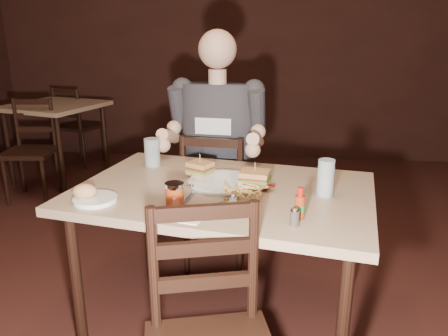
# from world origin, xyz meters

# --- Properties ---
(room_shell) EXTENTS (7.00, 7.00, 7.00)m
(room_shell) POSITION_xyz_m (0.00, 0.00, 1.40)
(room_shell) COLOR black
(room_shell) RESTS_ON ground
(main_table) EXTENTS (1.45, 1.11, 0.77)m
(main_table) POSITION_xyz_m (-0.13, 0.28, 0.70)
(main_table) COLOR tan
(main_table) RESTS_ON ground
(bg_table) EXTENTS (1.00, 1.00, 0.77)m
(bg_table) POSITION_xyz_m (-2.00, 2.50, 0.68)
(bg_table) COLOR tan
(bg_table) RESTS_ON ground
(chair_far) EXTENTS (0.46, 0.49, 0.89)m
(chair_far) POSITION_xyz_m (-0.23, 0.95, 0.44)
(chair_far) COLOR black
(chair_far) RESTS_ON ground
(bg_chair_far) EXTENTS (0.52, 0.54, 0.87)m
(bg_chair_far) POSITION_xyz_m (-2.00, 3.05, 0.44)
(bg_chair_far) COLOR black
(bg_chair_far) RESTS_ON ground
(bg_chair_near) EXTENTS (0.45, 0.48, 0.87)m
(bg_chair_near) POSITION_xyz_m (-2.00, 1.95, 0.44)
(bg_chair_near) COLOR black
(bg_chair_near) RESTS_ON ground
(diner) EXTENTS (0.63, 0.52, 1.00)m
(diner) POSITION_xyz_m (-0.23, 0.90, 0.96)
(diner) COLOR #333237
(diner) RESTS_ON chair_far
(dinner_plate) EXTENTS (0.36, 0.36, 0.02)m
(dinner_plate) POSITION_xyz_m (-0.14, 0.32, 0.78)
(dinner_plate) COLOR white
(dinner_plate) RESTS_ON main_table
(sandwich_left) EXTENTS (0.14, 0.13, 0.10)m
(sandwich_left) POSITION_xyz_m (-0.26, 0.42, 0.84)
(sandwich_left) COLOR tan
(sandwich_left) RESTS_ON dinner_plate
(sandwich_right) EXTENTS (0.15, 0.13, 0.11)m
(sandwich_right) POSITION_xyz_m (0.01, 0.30, 0.84)
(sandwich_right) COLOR tan
(sandwich_right) RESTS_ON dinner_plate
(fries_pile) EXTENTS (0.26, 0.21, 0.04)m
(fries_pile) POSITION_xyz_m (-0.04, 0.18, 0.81)
(fries_pile) COLOR #E0B66C
(fries_pile) RESTS_ON dinner_plate
(ketchup_dollop) EXTENTS (0.05, 0.05, 0.01)m
(ketchup_dollop) POSITION_xyz_m (0.08, 0.26, 0.79)
(ketchup_dollop) COLOR maroon
(ketchup_dollop) RESTS_ON dinner_plate
(glass_left) EXTENTS (0.09, 0.09, 0.15)m
(glass_left) POSITION_xyz_m (-0.53, 0.58, 0.84)
(glass_left) COLOR silver
(glass_left) RESTS_ON main_table
(glass_right) EXTENTS (0.08, 0.08, 0.16)m
(glass_right) POSITION_xyz_m (0.31, 0.23, 0.85)
(glass_right) COLOR silver
(glass_right) RESTS_ON main_table
(hot_sauce) EXTENTS (0.05, 0.05, 0.12)m
(hot_sauce) POSITION_xyz_m (0.18, -0.02, 0.83)
(hot_sauce) COLOR maroon
(hot_sauce) RESTS_ON main_table
(salt_shaker) EXTENTS (0.04, 0.04, 0.06)m
(salt_shaker) POSITION_xyz_m (-0.07, 0.04, 0.80)
(salt_shaker) COLOR white
(salt_shaker) RESTS_ON main_table
(pepper_shaker) EXTENTS (0.04, 0.04, 0.06)m
(pepper_shaker) POSITION_xyz_m (0.16, -0.09, 0.80)
(pepper_shaker) COLOR #38332D
(pepper_shaker) RESTS_ON main_table
(syrup_dispenser) EXTENTS (0.09, 0.09, 0.10)m
(syrup_dispenser) POSITION_xyz_m (-0.31, 0.04, 0.82)
(syrup_dispenser) COLOR maroon
(syrup_dispenser) RESTS_ON main_table
(napkin) EXTENTS (0.16, 0.15, 0.00)m
(napkin) POSITION_xyz_m (-0.24, -0.05, 0.77)
(napkin) COLOR white
(napkin) RESTS_ON main_table
(knife) EXTENTS (0.05, 0.23, 0.01)m
(knife) POSITION_xyz_m (-0.27, 0.11, 0.78)
(knife) COLOR silver
(knife) RESTS_ON napkin
(fork) EXTENTS (0.08, 0.14, 0.00)m
(fork) POSITION_xyz_m (-0.13, 0.09, 0.78)
(fork) COLOR silver
(fork) RESTS_ON napkin
(side_plate) EXTENTS (0.21, 0.21, 0.01)m
(side_plate) POSITION_xyz_m (-0.65, 0.07, 0.78)
(side_plate) COLOR white
(side_plate) RESTS_ON main_table
(bread_roll) EXTENTS (0.12, 0.10, 0.06)m
(bread_roll) POSITION_xyz_m (-0.69, 0.07, 0.81)
(bread_roll) COLOR tan
(bread_roll) RESTS_ON side_plate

